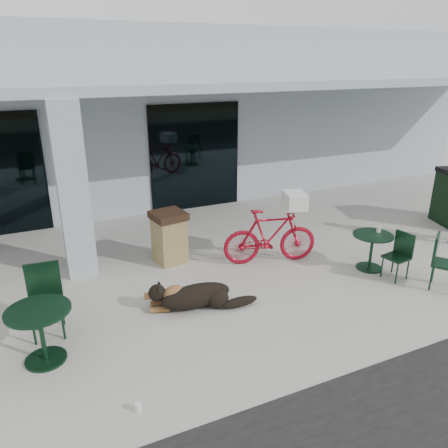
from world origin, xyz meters
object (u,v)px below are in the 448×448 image
cafe_table_far (371,252)px  bicycle (270,236)px  trash_receptacle (169,237)px  cafe_chair_near (46,303)px  cafe_chair_far_b (396,257)px  cafe_chair_far_a (446,263)px  dog (196,295)px  cafe_table_near (42,335)px

cafe_table_far → bicycle: bearing=147.0°
bicycle → trash_receptacle: bearing=78.9°
bicycle → trash_receptacle: size_ratio=1.78×
cafe_chair_near → cafe_chair_far_b: 5.83m
trash_receptacle → cafe_chair_far_b: bearing=-34.2°
cafe_table_far → cafe_chair_far_b: size_ratio=0.87×
bicycle → trash_receptacle: 1.93m
bicycle → cafe_chair_near: (-4.07, -0.76, -0.02)m
cafe_chair_far_a → cafe_chair_far_b: cafe_chair_far_a is taller
cafe_chair_far_a → cafe_chair_far_b: size_ratio=1.12×
cafe_chair_far_b → cafe_chair_far_a: bearing=27.6°
dog → cafe_chair_far_a: bearing=0.5°
bicycle → cafe_table_near: bicycle is taller
bicycle → dog: size_ratio=1.36×
cafe_chair_far_a → trash_receptacle: (-3.92, 2.99, 0.03)m
cafe_table_near → dog: bearing=10.1°
cafe_table_far → cafe_chair_far_b: (0.13, -0.48, 0.08)m
bicycle → cafe_table_near: size_ratio=2.22×
dog → trash_receptacle: trash_receptacle is taller
cafe_chair_far_b → trash_receptacle: bearing=-133.0°
cafe_chair_near → cafe_chair_far_a: 6.40m
cafe_table_near → cafe_chair_far_a: cafe_chair_far_a is taller
cafe_chair_far_a → trash_receptacle: 4.93m
cafe_table_far → cafe_chair_far_a: cafe_chair_far_a is taller
bicycle → cafe_table_near: 4.39m
cafe_table_far → cafe_chair_far_b: cafe_chair_far_b is taller
cafe_table_far → trash_receptacle: size_ratio=0.73×
dog → cafe_chair_far_a: cafe_chair_far_a is taller
cafe_chair_far_a → bicycle: bearing=100.5°
bicycle → cafe_chair_far_b: bearing=-116.8°
dog → cafe_table_near: 2.32m
dog → cafe_chair_far_a: (4.07, -1.20, 0.25)m
cafe_table_far → cafe_chair_far_a: size_ratio=0.78×
cafe_chair_near → cafe_table_far: bearing=1.5°
cafe_chair_near → cafe_chair_far_b: bearing=-3.2°
bicycle → cafe_table_near: (-4.17, -1.35, -0.16)m
dog → cafe_table_near: bearing=-153.1°
cafe_table_near → cafe_chair_near: cafe_chair_near is taller
cafe_chair_far_a → cafe_chair_far_b: 0.79m
bicycle → cafe_chair_near: 4.14m
cafe_table_near → cafe_chair_far_b: bearing=-1.6°
cafe_table_near → cafe_table_far: size_ratio=1.11×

